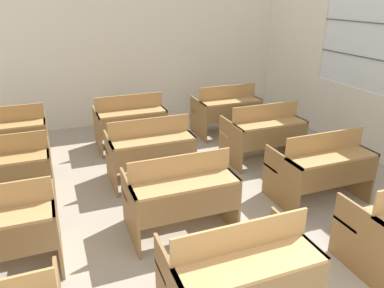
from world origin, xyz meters
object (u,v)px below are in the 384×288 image
(bench_second_center, at_px, (180,193))
(bench_third_center, at_px, (150,149))
(bench_third_right, at_px, (264,132))
(bench_back_right, at_px, (227,110))
(bench_back_left, at_px, (8,135))
(bench_front_center, at_px, (239,272))
(bench_third_left, at_px, (3,170))
(bench_back_center, at_px, (130,121))
(bench_second_right, at_px, (321,166))

(bench_second_center, height_order, bench_third_center, same)
(bench_third_right, xyz_separation_m, bench_back_right, (0.00, 1.29, 0.00))
(bench_third_right, bearing_deg, bench_back_left, 160.72)
(bench_second_center, bearing_deg, bench_front_center, -89.14)
(bench_third_center, xyz_separation_m, bench_back_right, (1.80, 1.32, 0.00))
(bench_third_left, xyz_separation_m, bench_third_center, (1.83, -0.01, 0.00))
(bench_back_left, distance_m, bench_back_center, 1.85)
(bench_front_center, height_order, bench_third_left, same)
(bench_third_center, relative_size, bench_back_right, 1.00)
(bench_second_right, xyz_separation_m, bench_back_left, (-3.66, 2.58, 0.00))
(bench_second_center, relative_size, bench_second_right, 1.00)
(bench_front_center, height_order, bench_third_right, same)
(bench_third_left, bearing_deg, bench_front_center, -54.77)
(bench_third_right, xyz_separation_m, bench_back_center, (-1.78, 1.27, 0.00))
(bench_front_center, distance_m, bench_third_center, 2.58)
(bench_third_right, bearing_deg, bench_third_center, -179.14)
(bench_second_right, relative_size, bench_back_left, 1.00)
(bench_second_right, distance_m, bench_third_center, 2.22)
(bench_second_right, xyz_separation_m, bench_back_right, (-0.02, 2.60, 0.00))
(bench_back_left, bearing_deg, bench_front_center, -64.55)
(bench_second_right, relative_size, bench_third_center, 1.00)
(bench_second_right, bearing_deg, bench_back_right, 90.43)
(bench_front_center, height_order, bench_second_right, same)
(bench_back_left, bearing_deg, bench_back_center, -0.03)
(bench_back_right, bearing_deg, bench_back_center, -179.35)
(bench_second_right, xyz_separation_m, bench_third_center, (-1.82, 1.28, 0.00))
(bench_back_left, height_order, bench_back_center, same)
(bench_second_center, bearing_deg, bench_second_right, 0.19)
(bench_back_center, bearing_deg, bench_back_right, 0.65)
(bench_third_right, height_order, bench_back_right, same)
(bench_third_left, xyz_separation_m, bench_third_right, (3.62, 0.02, 0.00))
(bench_back_left, relative_size, bench_back_right, 1.00)
(bench_back_center, height_order, bench_back_right, same)
(bench_second_right, bearing_deg, bench_second_center, -179.81)
(bench_second_right, relative_size, bench_back_right, 1.00)
(bench_front_center, bearing_deg, bench_back_right, 65.28)
(bench_second_center, relative_size, bench_back_right, 1.00)
(bench_front_center, height_order, bench_back_right, same)
(bench_second_center, distance_m, bench_third_left, 2.22)
(bench_front_center, relative_size, bench_back_center, 1.00)
(bench_third_left, xyz_separation_m, bench_back_right, (3.62, 1.31, 0.00))
(bench_back_left, bearing_deg, bench_back_right, 0.31)
(bench_second_right, distance_m, bench_back_left, 4.48)
(bench_front_center, height_order, bench_back_left, same)
(bench_second_right, xyz_separation_m, bench_third_left, (-3.64, 1.29, 0.00))
(bench_front_center, bearing_deg, bench_second_right, 35.64)
(bench_front_center, relative_size, bench_third_right, 1.00)
(bench_second_right, distance_m, bench_back_right, 2.60)
(bench_back_center, bearing_deg, bench_front_center, -90.11)
(bench_second_center, distance_m, bench_second_right, 1.83)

